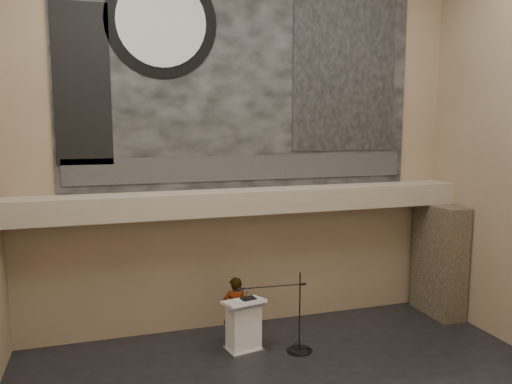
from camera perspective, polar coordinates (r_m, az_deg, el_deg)
name	(u,v)px	position (r m, az deg, el deg)	size (l,w,h in m)	color
wall_back	(245,141)	(11.19, -1.23, 5.87)	(10.00, 0.02, 8.50)	#8A7557
soffit	(251,201)	(10.93, -0.62, -1.02)	(10.00, 0.80, 0.50)	gray
sprinkler_left	(178,218)	(10.59, -8.87, -2.95)	(0.04, 0.04, 0.06)	#B2893D
sprinkler_right	(330,209)	(11.62, 8.47, -1.98)	(0.04, 0.04, 0.06)	#B2893D
banner	(246,74)	(11.21, -1.20, 13.30)	(8.00, 0.05, 5.00)	black
banner_text_strip	(246,168)	(11.16, -1.12, 2.78)	(7.76, 0.02, 0.55)	#2C2C2C
banner_clock_rim	(162,22)	(10.95, -10.75, 18.58)	(2.30, 2.30, 0.02)	black
banner_clock_face	(162,21)	(10.93, -10.74, 18.60)	(1.84, 1.84, 0.02)	silver
banner_building_print	(345,73)	(12.07, 10.17, 13.27)	(2.60, 0.02, 3.60)	black
banner_brick_print	(82,85)	(10.71, -19.27, 11.51)	(1.10, 0.02, 3.20)	black
stone_pier	(439,260)	(13.00, 20.21, -7.29)	(0.60, 1.40, 2.70)	#3E3526
lectern	(244,326)	(10.50, -1.43, -15.03)	(0.89, 0.71, 1.14)	silver
binder	(248,299)	(10.31, -0.87, -12.11)	(0.29, 0.23, 0.04)	black
papers	(241,301)	(10.23, -1.70, -12.36)	(0.19, 0.26, 0.01)	silver
speaker_person	(235,310)	(10.81, -2.40, -13.37)	(0.53, 0.35, 1.45)	white
mic_stand	(297,340)	(10.67, 4.72, -16.47)	(1.55, 0.52, 1.67)	black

